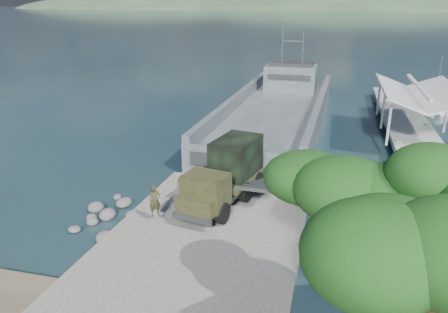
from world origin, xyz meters
The scene contains 10 objects.
ground centered at (0.00, 0.00, 0.00)m, with size 1400.00×1400.00×0.00m, color #19363D.
boat_ramp centered at (0.00, -1.00, 0.25)m, with size 10.00×18.00×0.50m, color slate.
shoreline_rocks centered at (-6.20, 0.50, 0.00)m, with size 3.20×5.60×0.90m, color #5C5C59, non-canonical shape.
distant_headlands centered at (50.00, 560.00, 0.00)m, with size 1000.00×240.00×48.00m, color #31462B, non-canonical shape.
pier centered at (13.00, 18.77, 1.60)m, with size 6.40×44.00×6.10m.
landing_craft centered at (0.56, 22.75, 0.86)m, with size 9.89×35.64×10.51m.
military_truck centered at (0.10, 3.50, 2.28)m, with size 3.91×8.03×3.58m.
soldier centered at (-3.06, -0.14, 1.39)m, with size 0.65×0.43×1.78m, color black.
sailboat_near centered at (17.49, 33.49, 0.34)m, with size 3.24×5.44×6.38m.
overhang_tree centered at (8.62, -8.71, 6.25)m, with size 8.58×7.91×7.79m.
Camera 1 is at (5.90, -20.21, 12.19)m, focal length 35.00 mm.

